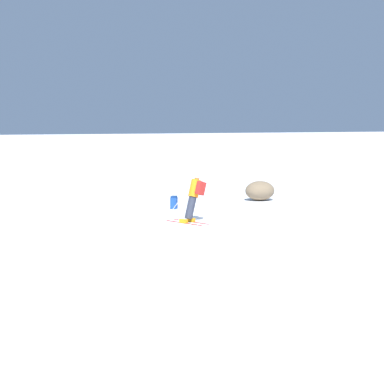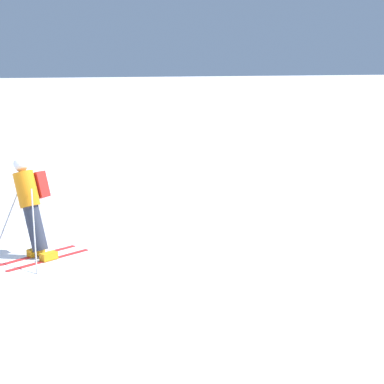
{
  "view_description": "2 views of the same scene",
  "coord_description": "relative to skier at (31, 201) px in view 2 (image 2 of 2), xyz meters",
  "views": [
    {
      "loc": [
        8.74,
        19.44,
        3.37
      ],
      "look_at": [
        1.39,
        3.25,
        1.42
      ],
      "focal_mm": 60.0,
      "sensor_mm": 36.0,
      "label": 1
    },
    {
      "loc": [
        10.39,
        -2.28,
        3.17
      ],
      "look_at": [
        -0.94,
        3.28,
        0.66
      ],
      "focal_mm": 60.0,
      "sensor_mm": 36.0,
      "label": 2
    }
  ],
  "objects": [
    {
      "name": "ground_plane",
      "position": [
        0.2,
        0.08,
        -0.92
      ],
      "size": [
        300.0,
        300.0,
        0.0
      ],
      "primitive_type": "plane",
      "color": "white"
    },
    {
      "name": "skier",
      "position": [
        0.0,
        0.0,
        0.0
      ],
      "size": [
        1.46,
        1.66,
        1.7
      ],
      "rotation": [
        0.0,
        0.0,
        0.39
      ],
      "color": "red",
      "rests_on": "ground"
    }
  ]
}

